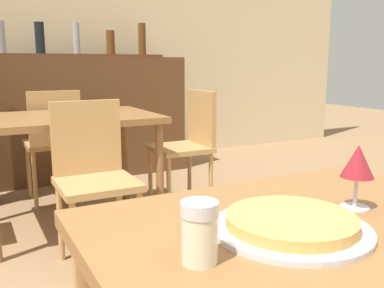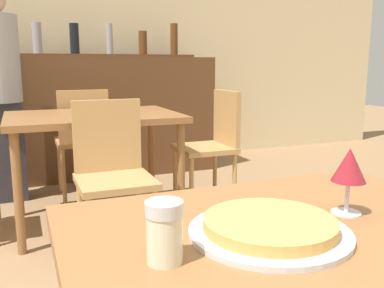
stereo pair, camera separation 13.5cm
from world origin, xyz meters
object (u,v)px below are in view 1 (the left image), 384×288
Objects in this scene: pizza_tray at (291,224)px; cheese_shaker at (200,233)px; wine_glass at (358,163)px; chair_far_side_front at (93,170)px; chair_far_side_right at (189,140)px; chair_far_side_back at (54,137)px.

cheese_shaker is (-0.24, -0.04, 0.04)m from pizza_tray.
wine_glass is at bearing 10.09° from pizza_tray.
chair_far_side_front is at bearing 90.61° from pizza_tray.
pizza_tray is (-0.86, -2.13, 0.23)m from chair_far_side_right.
chair_far_side_front and chair_far_side_back have the same top height.
pizza_tray is 2.98× the size of cheese_shaker.
chair_far_side_front is at bearing 82.03° from cheese_shaker.
chair_far_side_right is at bearing 73.41° from wine_glass.
chair_far_side_back reaches higher than pizza_tray.
wine_glass is at bearing -16.59° from chair_far_side_right.
pizza_tray is at bearing 8.92° from cheese_shaker.
chair_far_side_right is 7.79× the size of cheese_shaker.
chair_far_side_right is 2.45m from cheese_shaker.
chair_far_side_right is at bearing 33.04° from chair_far_side_front.
chair_far_side_back reaches higher than cheese_shaker.
chair_far_side_front is 1.00× the size of chair_far_side_right.
wine_glass reaches higher than pizza_tray.
wine_glass is at bearing 9.50° from cheese_shaker.
chair_far_side_right reaches higher than cheese_shaker.
wine_glass reaches higher than chair_far_side_back.
chair_far_side_front is 1.64m from cheese_shaker.
chair_far_side_back and chair_far_side_right have the same top height.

